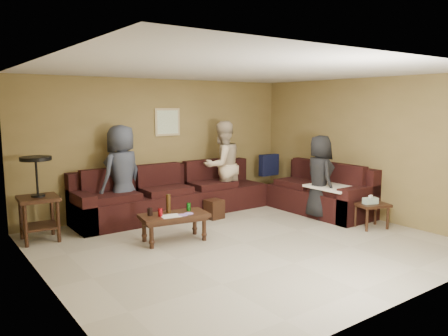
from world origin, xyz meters
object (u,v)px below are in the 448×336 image
at_px(side_table_right, 372,206).
at_px(waste_bin, 214,209).
at_px(sectional_sofa, 228,197).
at_px(person_right, 320,177).
at_px(person_middle, 222,165).
at_px(end_table_left, 38,197).
at_px(coffee_table, 174,218).
at_px(person_left, 122,175).

bearing_deg(side_table_right, waste_bin, 130.81).
height_order(sectional_sofa, person_right, person_right).
height_order(waste_bin, person_middle, person_middle).
height_order(end_table_left, person_middle, person_middle).
xyz_separation_m(sectional_sofa, coffee_table, (-1.61, -0.83, 0.03)).
distance_m(person_left, person_middle, 2.00).
bearing_deg(waste_bin, end_table_left, 170.92).
relative_size(side_table_right, waste_bin, 1.77).
xyz_separation_m(end_table_left, waste_bin, (2.86, -0.46, -0.50)).
distance_m(sectional_sofa, waste_bin, 0.41).
distance_m(end_table_left, person_right, 4.67).
height_order(coffee_table, waste_bin, coffee_table).
relative_size(side_table_right, person_middle, 0.35).
bearing_deg(waste_bin, side_table_right, -49.19).
xyz_separation_m(sectional_sofa, person_right, (1.18, -1.17, 0.42)).
height_order(end_table_left, person_left, person_left).
bearing_deg(coffee_table, waste_bin, 30.78).
xyz_separation_m(coffee_table, end_table_left, (-1.62, 1.19, 0.31)).
distance_m(coffee_table, person_left, 1.50).
bearing_deg(person_middle, coffee_table, 31.95).
bearing_deg(person_left, end_table_left, -13.44).
xyz_separation_m(side_table_right, person_right, (-0.20, 0.96, 0.38)).
bearing_deg(sectional_sofa, waste_bin, -166.15).
height_order(coffee_table, side_table_right, coffee_table).
height_order(end_table_left, side_table_right, end_table_left).
distance_m(end_table_left, person_middle, 3.42).
distance_m(coffee_table, person_right, 2.83).
xyz_separation_m(person_left, person_middle, (2.00, -0.15, 0.01)).
bearing_deg(person_left, side_table_right, 117.96).
bearing_deg(person_right, person_left, 79.49).
distance_m(sectional_sofa, person_middle, 0.71).
bearing_deg(sectional_sofa, coffee_table, -152.73).
distance_m(end_table_left, waste_bin, 2.94).
bearing_deg(coffee_table, person_right, -6.92).
distance_m(coffee_table, waste_bin, 1.45).
height_order(end_table_left, person_right, person_right).
distance_m(coffee_table, person_middle, 2.24).
xyz_separation_m(sectional_sofa, person_left, (-1.81, 0.58, 0.52)).
height_order(person_middle, person_right, person_middle).
bearing_deg(side_table_right, sectional_sofa, 123.14).
relative_size(sectional_sofa, side_table_right, 7.74).
height_order(waste_bin, person_left, person_left).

